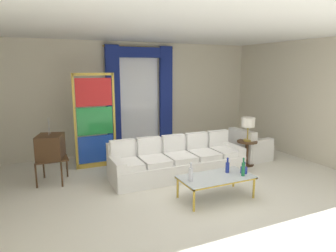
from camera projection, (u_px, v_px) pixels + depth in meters
ground_plane at (185, 185)px, 6.05m from camera, size 16.00×16.00×0.00m
wall_rear at (135, 97)px, 8.49m from camera, size 8.00×0.12×3.00m
wall_right at (300, 100)px, 7.80m from camera, size 0.12×7.00×3.00m
ceiling_slab at (169, 33)px, 6.18m from camera, size 8.00×7.60×0.04m
curtained_window at (140, 89)px, 8.34m from camera, size 2.00×0.17×2.70m
couch_white_long at (176, 161)px, 6.60m from camera, size 2.93×0.96×0.86m
coffee_table at (216, 178)px, 5.40m from camera, size 1.31×0.67×0.41m
bottle_blue_decanter at (191, 174)px, 5.14m from camera, size 0.08×0.08×0.33m
bottle_crystal_tall at (243, 168)px, 5.39m from camera, size 0.06×0.06×0.34m
bottle_amber_squat at (227, 167)px, 5.57m from camera, size 0.07×0.07×0.29m
bottle_ruby_flask at (244, 169)px, 5.55m from camera, size 0.13×0.13×0.22m
vintage_tv at (50, 148)px, 6.08m from camera, size 0.66×0.71×1.35m
armchair_white at (249, 149)px, 7.70m from camera, size 0.90×0.89×0.80m
stained_glass_divider at (95, 123)px, 7.00m from camera, size 0.95×0.05×2.20m
peacock_figurine at (124, 160)px, 6.95m from camera, size 0.44×0.60×0.50m
round_side_table at (247, 151)px, 7.25m from camera, size 0.48×0.48×0.59m
table_lamp_brass at (248, 123)px, 7.12m from camera, size 0.32×0.32×0.57m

